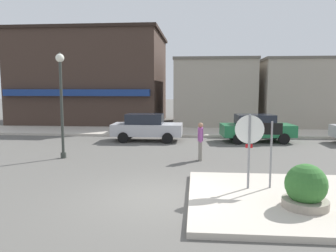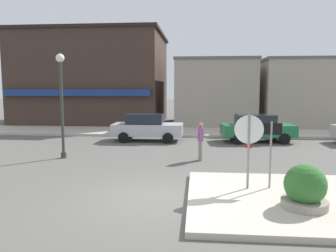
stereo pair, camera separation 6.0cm
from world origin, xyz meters
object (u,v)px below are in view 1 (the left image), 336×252
stop_sign (249,142)px  pedestrian_crossing_near (200,140)px  parked_car_nearest (147,127)px  one_way_sign (271,148)px  lamp_post (61,90)px  planter (306,191)px  parked_car_second (256,128)px

stop_sign → pedestrian_crossing_near: 4.49m
parked_car_nearest → one_way_sign: bearing=-61.1°
lamp_post → parked_car_nearest: lamp_post is taller
stop_sign → parked_car_nearest: (-4.35, 9.17, -0.71)m
stop_sign → planter: bearing=-51.5°
one_way_sign → parked_car_nearest: one_way_sign is taller
one_way_sign → lamp_post: size_ratio=0.46×
parked_car_nearest → pedestrian_crossing_near: bearing=-58.5°
parked_car_nearest → parked_car_second: bearing=1.6°
planter → pedestrian_crossing_near: (-2.48, 5.68, 0.31)m
lamp_post → parked_car_nearest: size_ratio=1.13×
stop_sign → lamp_post: 8.53m
parked_car_second → lamp_post: bearing=-150.7°
stop_sign → one_way_sign: size_ratio=1.10×
stop_sign → pedestrian_crossing_near: stop_sign is taller
stop_sign → parked_car_second: stop_sign is taller
one_way_sign → lamp_post: lamp_post is taller
planter → parked_car_second: 10.82m
stop_sign → pedestrian_crossing_near: (-1.33, 4.24, -0.65)m
one_way_sign → parked_car_nearest: (-5.00, 9.06, -0.52)m
lamp_post → parked_car_nearest: bearing=59.5°
stop_sign → parked_car_second: bearing=78.5°
one_way_sign → planter: bearing=-72.2°
one_way_sign → pedestrian_crossing_near: size_ratio=1.30×
planter → parked_car_nearest: bearing=117.4°
one_way_sign → parked_car_second: size_ratio=0.51×
stop_sign → planter: (1.15, -1.44, -0.96)m
one_way_sign → pedestrian_crossing_near: bearing=115.6°
parked_car_second → one_way_sign: bearing=-97.7°
parked_car_nearest → parked_car_second: (6.25, 0.18, 0.00)m
stop_sign → lamp_post: (-7.28, 4.21, 1.44)m
lamp_post → parked_car_second: size_ratio=1.10×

